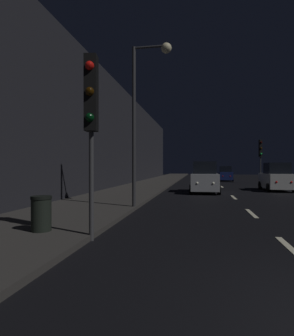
{
  "coord_description": "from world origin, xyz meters",
  "views": [
    {
      "loc": [
        -2.04,
        -3.95,
        1.86
      ],
      "look_at": [
        -5.28,
        13.88,
        1.77
      ],
      "focal_mm": 30.87,
      "sensor_mm": 36.0,
      "label": 1
    }
  ],
  "objects_px": {
    "traffic_light_near_left": "(91,107)",
    "trash_bin_curbside": "(41,213)",
    "streetlamp_overhead": "(144,100)",
    "car_approaching_headlights": "(205,178)",
    "traffic_light_far_right": "(261,152)",
    "car_parked_right_far": "(276,178)",
    "car_distant_taillights": "(225,174)"
  },
  "relations": [
    {
      "from": "traffic_light_near_left",
      "to": "trash_bin_curbside",
      "type": "relative_size",
      "value": 5.0
    },
    {
      "from": "streetlamp_overhead",
      "to": "car_approaching_headlights",
      "type": "height_order",
      "value": "streetlamp_overhead"
    },
    {
      "from": "traffic_light_near_left",
      "to": "car_approaching_headlights",
      "type": "relative_size",
      "value": 1.06
    },
    {
      "from": "traffic_light_far_right",
      "to": "car_parked_right_far",
      "type": "bearing_deg",
      "value": -14.82
    },
    {
      "from": "traffic_light_far_right",
      "to": "streetlamp_overhead",
      "type": "xyz_separation_m",
      "value": [
        -8.95,
        -21.5,
        1.18
      ]
    },
    {
      "from": "traffic_light_near_left",
      "to": "car_approaching_headlights",
      "type": "xyz_separation_m",
      "value": [
        3.03,
        14.24,
        -2.34
      ]
    },
    {
      "from": "trash_bin_curbside",
      "to": "car_parked_right_far",
      "type": "distance_m",
      "value": 19.44
    },
    {
      "from": "trash_bin_curbside",
      "to": "car_approaching_headlights",
      "type": "distance_m",
      "value": 14.77
    },
    {
      "from": "traffic_light_far_right",
      "to": "car_parked_right_far",
      "type": "xyz_separation_m",
      "value": [
        -0.8,
        -9.88,
        -2.52
      ]
    },
    {
      "from": "traffic_light_far_right",
      "to": "car_approaching_headlights",
      "type": "relative_size",
      "value": 1.1
    },
    {
      "from": "traffic_light_near_left",
      "to": "trash_bin_curbside",
      "type": "xyz_separation_m",
      "value": [
        -1.47,
        0.18,
        -2.74
      ]
    },
    {
      "from": "traffic_light_far_right",
      "to": "car_approaching_headlights",
      "type": "distance_m",
      "value": 14.21
    },
    {
      "from": "traffic_light_near_left",
      "to": "car_distant_taillights",
      "type": "height_order",
      "value": "traffic_light_near_left"
    },
    {
      "from": "car_distant_taillights",
      "to": "traffic_light_near_left",
      "type": "bearing_deg",
      "value": 169.31
    },
    {
      "from": "traffic_light_far_right",
      "to": "car_approaching_headlights",
      "type": "height_order",
      "value": "traffic_light_far_right"
    },
    {
      "from": "trash_bin_curbside",
      "to": "car_parked_right_far",
      "type": "bearing_deg",
      "value": 59.12
    },
    {
      "from": "traffic_light_far_right",
      "to": "streetlamp_overhead",
      "type": "distance_m",
      "value": 23.32
    },
    {
      "from": "traffic_light_far_right",
      "to": "car_distant_taillights",
      "type": "xyz_separation_m",
      "value": [
        -3.37,
        4.78,
        -2.63
      ]
    },
    {
      "from": "traffic_light_near_left",
      "to": "car_distant_taillights",
      "type": "bearing_deg",
      "value": 160.54
    },
    {
      "from": "traffic_light_near_left",
      "to": "streetlamp_overhead",
      "type": "relative_size",
      "value": 0.66
    },
    {
      "from": "car_parked_right_far",
      "to": "car_distant_taillights",
      "type": "bearing_deg",
      "value": 9.91
    },
    {
      "from": "traffic_light_far_right",
      "to": "streetlamp_overhead",
      "type": "relative_size",
      "value": 0.68
    },
    {
      "from": "traffic_light_far_right",
      "to": "trash_bin_curbside",
      "type": "bearing_deg",
      "value": -32.26
    },
    {
      "from": "car_distant_taillights",
      "to": "car_parked_right_far",
      "type": "relative_size",
      "value": 0.89
    },
    {
      "from": "car_distant_taillights",
      "to": "car_parked_right_far",
      "type": "bearing_deg",
      "value": -170.09
    },
    {
      "from": "car_approaching_headlights",
      "to": "traffic_light_near_left",
      "type": "bearing_deg",
      "value": -12.01
    },
    {
      "from": "traffic_light_near_left",
      "to": "streetlamp_overhead",
      "type": "distance_m",
      "value": 5.42
    },
    {
      "from": "car_approaching_headlights",
      "to": "car_parked_right_far",
      "type": "bearing_deg",
      "value": 115.52
    },
    {
      "from": "trash_bin_curbside",
      "to": "car_distant_taillights",
      "type": "distance_m",
      "value": 32.21
    },
    {
      "from": "car_approaching_headlights",
      "to": "car_distant_taillights",
      "type": "relative_size",
      "value": 1.16
    },
    {
      "from": "traffic_light_far_right",
      "to": "car_parked_right_far",
      "type": "relative_size",
      "value": 1.13
    },
    {
      "from": "streetlamp_overhead",
      "to": "trash_bin_curbside",
      "type": "bearing_deg",
      "value": -109.86
    }
  ]
}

